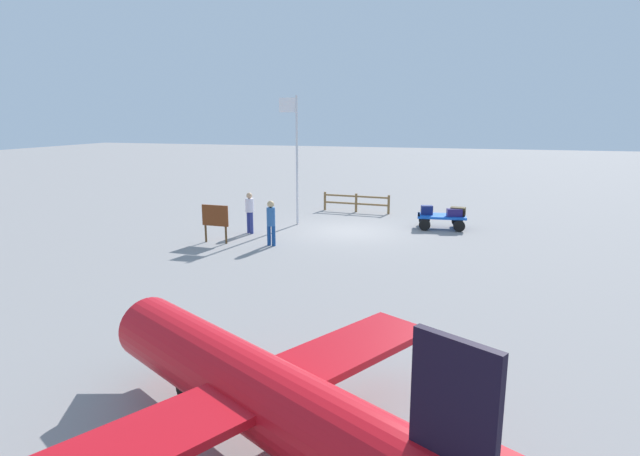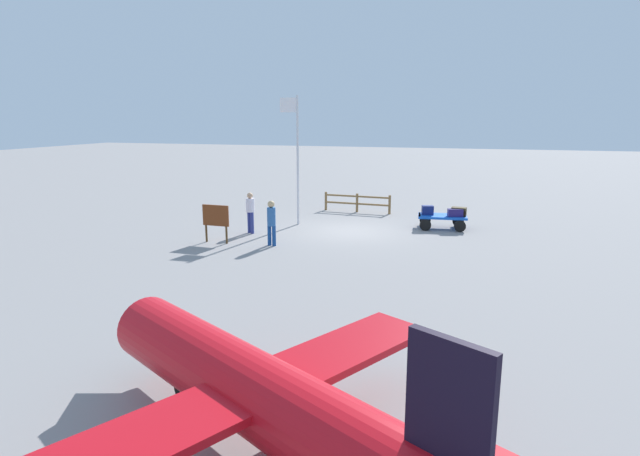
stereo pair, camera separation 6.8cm
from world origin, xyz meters
name	(u,v)px [view 2 (the right image)]	position (x,y,z in m)	size (l,w,h in m)	color
ground_plane	(350,231)	(0.00, 0.00, 0.00)	(120.00, 120.00, 0.00)	gray
luggage_cart	(442,219)	(-3.60, -1.62, 0.43)	(2.10, 1.40, 0.58)	blue
suitcase_tan	(455,213)	(-4.14, -1.48, 0.74)	(0.67, 0.44, 0.32)	navy
suitcase_maroon	(428,210)	(-3.00, -1.57, 0.77)	(0.54, 0.42, 0.39)	navy
suitcase_olive	(459,212)	(-4.28, -1.68, 0.76)	(0.64, 0.44, 0.36)	#3E321B
suitcase_dark	(459,213)	(-4.28, -1.55, 0.70)	(0.60, 0.44, 0.25)	black
worker_lead	(271,220)	(2.21, 3.24, 0.97)	(0.36, 0.36, 1.68)	navy
worker_trailing	(250,209)	(3.82, 1.54, 0.99)	(0.46, 0.46, 1.68)	navy
airplane_near	(248,387)	(-2.04, 14.60, 1.01)	(7.12, 6.13, 2.74)	red
flagpole	(296,151)	(2.63, -0.72, 3.24)	(0.83, 0.10, 5.57)	silver
signboard	(216,218)	(4.38, 3.42, 0.95)	(1.08, 0.11, 1.44)	#4C3319
wooden_fence	(357,201)	(0.72, -4.41, 0.54)	(3.42, 0.31, 0.93)	brown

